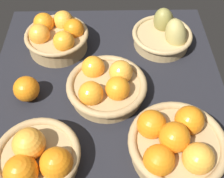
% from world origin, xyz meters
% --- Properties ---
extents(market_tray, '(0.84, 0.72, 0.03)m').
position_xyz_m(market_tray, '(0.00, 0.00, 0.01)').
color(market_tray, black).
rests_on(market_tray, ground).
extents(basket_center, '(0.24, 0.24, 0.10)m').
position_xyz_m(basket_center, '(-0.00, 0.00, 0.07)').
color(basket_center, tan).
rests_on(basket_center, market_tray).
extents(basket_far_left_pears, '(0.20, 0.20, 0.13)m').
position_xyz_m(basket_far_left_pears, '(-0.22, 0.20, 0.07)').
color(basket_far_left_pears, tan).
rests_on(basket_far_left_pears, market_tray).
extents(basket_near_left, '(0.21, 0.21, 0.11)m').
position_xyz_m(basket_near_left, '(-0.21, -0.16, 0.08)').
color(basket_near_left, tan).
rests_on(basket_near_left, market_tray).
extents(basket_far_right, '(0.24, 0.24, 0.12)m').
position_xyz_m(basket_far_right, '(0.20, 0.17, 0.08)').
color(basket_far_right, tan).
rests_on(basket_far_right, market_tray).
extents(basket_near_right, '(0.21, 0.21, 0.12)m').
position_xyz_m(basket_near_right, '(0.23, -0.17, 0.08)').
color(basket_near_right, tan).
rests_on(basket_near_right, market_tray).
extents(loose_orange_front_gap, '(0.07, 0.07, 0.07)m').
position_xyz_m(loose_orange_front_gap, '(0.01, -0.23, 0.07)').
color(loose_orange_front_gap, orange).
rests_on(loose_orange_front_gap, market_tray).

